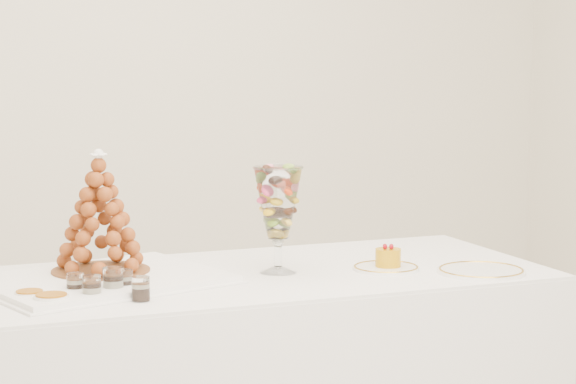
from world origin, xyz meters
name	(u,v)px	position (x,y,z in m)	size (l,w,h in m)	color
lace_tray	(101,280)	(-0.46, 0.26, 0.76)	(0.65, 0.48, 0.02)	white
macaron_vase	(278,204)	(0.07, 0.21, 0.96)	(0.14, 0.14, 0.32)	white
cake_plate	(386,268)	(0.39, 0.12, 0.76)	(0.20, 0.20, 0.01)	white
spare_plate	(481,271)	(0.62, -0.04, 0.76)	(0.26, 0.26, 0.01)	white
verrine_a	(75,284)	(-0.56, 0.13, 0.78)	(0.05, 0.05, 0.06)	white
verrine_b	(113,281)	(-0.46, 0.10, 0.79)	(0.06, 0.06, 0.08)	white
verrine_c	(125,281)	(-0.42, 0.13, 0.78)	(0.05, 0.05, 0.06)	white
verrine_d	(92,288)	(-0.53, 0.05, 0.79)	(0.05, 0.05, 0.07)	white
verrine_e	(141,289)	(-0.41, 0.00, 0.79)	(0.05, 0.05, 0.07)	white
ramekin_back	(30,296)	(-0.69, 0.12, 0.77)	(0.08, 0.08, 0.02)	white
ramekin_front	(51,301)	(-0.64, 0.03, 0.77)	(0.09, 0.09, 0.03)	white
croquembouche	(100,212)	(-0.44, 0.33, 0.95)	(0.29, 0.29, 0.36)	brown
mousse_cake	(388,257)	(0.39, 0.12, 0.79)	(0.08, 0.08, 0.07)	#C88E09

